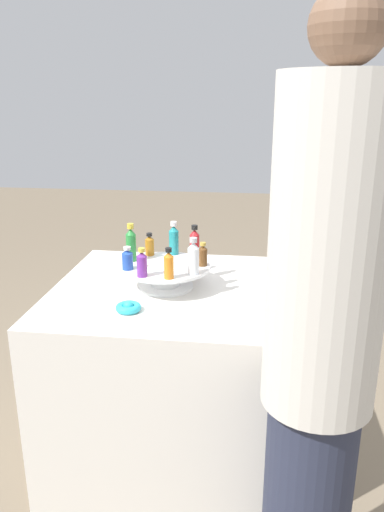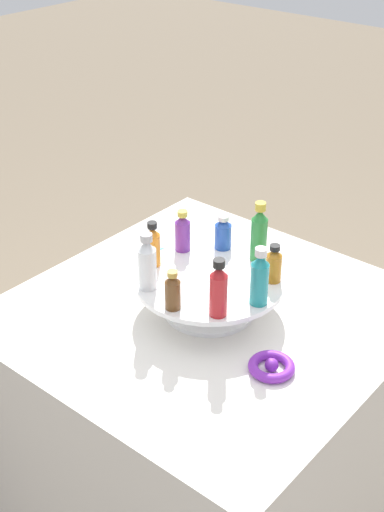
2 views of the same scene
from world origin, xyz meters
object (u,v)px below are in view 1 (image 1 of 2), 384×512
bottle_blue (127,259)px  bottle_purple (142,263)px  bottle_clear (193,257)px  display_stand (165,273)px  bottle_red (195,243)px  person_figure (320,350)px  ribbon_bow_purple (195,266)px  bottle_brown (203,255)px  bottle_teal (174,239)px  bottle_green (131,244)px  bottle_orange (169,264)px  bottle_amber (150,245)px  ribbon_bow_teal (128,307)px

bottle_blue → bottle_purple: 0.10m
bottle_blue → bottle_purple: (-0.07, -0.07, 0.01)m
bottle_clear → display_stand: bearing=55.7°
bottle_blue → bottle_clear: 0.25m
bottle_red → person_figure: (-0.71, -0.41, -0.06)m
bottle_clear → person_figure: 0.66m
ribbon_bow_purple → display_stand: bearing=159.8°
bottle_purple → bottle_brown: size_ratio=1.15×
bottle_teal → bottle_green: bearing=125.7°
bottle_orange → bottle_green: bearing=45.7°
bottle_red → bottle_brown: bearing=-154.3°
display_stand → ribbon_bow_purple: size_ratio=3.51×
bottle_purple → bottle_amber: 0.25m
ribbon_bow_teal → bottle_orange: bearing=-52.3°
ribbon_bow_purple → bottle_amber: bearing=124.9°
bottle_clear → bottle_teal: same height
bottle_orange → bottle_clear: bottle_clear is taller
bottle_purple → ribbon_bow_purple: 0.41m
bottle_red → bottle_teal: (0.04, 0.09, 0.00)m
display_stand → bottle_green: 0.17m
bottle_purple → bottle_red: (0.23, -0.16, 0.01)m
bottle_brown → bottle_red: 0.10m
bottle_teal → bottle_clear: bearing=-154.3°
bottle_purple → ribbon_bow_teal: (-0.10, 0.03, -0.12)m
bottle_brown → bottle_amber: size_ratio=0.99×
display_stand → ribbon_bow_teal: display_stand is taller
bottle_blue → bottle_green: (0.10, 0.01, 0.03)m
display_stand → ribbon_bow_teal: 0.25m
display_stand → bottle_purple: size_ratio=3.27×
bottle_brown → person_figure: 0.72m
bottle_red → ribbon_bow_purple: 0.19m
bottle_amber → bottle_green: bottle_green is taller
bottle_orange → bottle_amber: 0.28m
bottle_teal → display_stand: bearing=175.7°
display_stand → bottle_teal: (0.14, -0.01, 0.09)m
ribbon_bow_purple → bottle_red: bearing=-174.2°
bottle_brown → bottle_green: bearing=85.7°
person_figure → bottle_teal: bearing=-6.4°
bottle_green → ribbon_bow_teal: bottle_green is taller
bottle_red → display_stand: bearing=135.7°
bottle_amber → bottle_teal: bearing=-74.3°
bottle_blue → bottle_clear: (-0.02, -0.25, 0.02)m
ribbon_bow_purple → bottle_blue: bearing=144.0°
bottle_purple → bottle_amber: (0.25, 0.02, -0.01)m
bottle_purple → person_figure: 0.74m
person_figure → bottle_purple: bearing=10.0°
bottle_clear → ribbon_bow_purple: size_ratio=1.38×
bottle_blue → ribbon_bow_purple: (0.30, -0.22, -0.12)m
ribbon_bow_purple → person_figure: size_ratio=0.06×
bottle_amber → ribbon_bow_teal: bearing=179.5°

